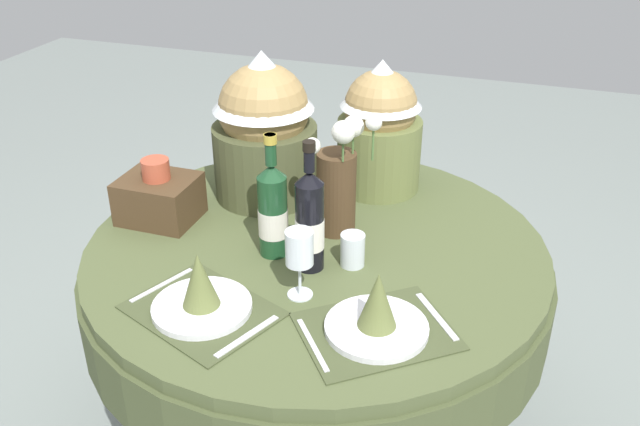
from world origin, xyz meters
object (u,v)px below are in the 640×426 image
place_setting_left (201,295)px  gift_tub_back_centre (380,122)px  place_setting_right (377,315)px  woven_basket_side_left (159,197)px  tumbler_mid (353,250)px  dining_table (316,284)px  gift_tub_back_left (264,122)px  wine_bottle_centre (310,221)px  wine_bottle_left (273,210)px  wine_glass_right (299,250)px  flower_vase (338,182)px

place_setting_left → gift_tub_back_centre: (0.23, 0.79, 0.17)m
place_setting_right → woven_basket_side_left: (-0.74, 0.31, 0.03)m
place_setting_right → woven_basket_side_left: 0.81m
tumbler_mid → dining_table: bearing=150.4°
gift_tub_back_left → wine_bottle_centre: bearing=-52.7°
dining_table → wine_bottle_left: size_ratio=3.78×
wine_bottle_left → woven_basket_side_left: wine_bottle_left is taller
wine_bottle_left → gift_tub_back_centre: size_ratio=0.83×
dining_table → wine_glass_right: (0.04, -0.25, 0.27)m
dining_table → woven_basket_side_left: (-0.48, -0.01, 0.21)m
wine_glass_right → wine_bottle_left: bearing=129.5°
place_setting_right → gift_tub_back_centre: gift_tub_back_centre is taller
tumbler_mid → place_setting_left: bearing=-132.0°
dining_table → place_setting_right: (0.26, -0.33, 0.18)m
flower_vase → wine_bottle_centre: bearing=-93.1°
flower_vase → gift_tub_back_left: gift_tub_back_left is taller
dining_table → wine_glass_right: size_ratio=7.19×
dining_table → gift_tub_back_left: bearing=136.2°
place_setting_left → woven_basket_side_left: (-0.33, 0.37, 0.03)m
dining_table → place_setting_left: 0.45m
wine_bottle_left → wine_glass_right: bearing=-50.5°
dining_table → wine_bottle_left: wine_bottle_left is taller
flower_vase → gift_tub_back_centre: 0.33m
place_setting_left → tumbler_mid: (0.28, 0.31, -0.00)m
gift_tub_back_left → tumbler_mid: bearing=-39.6°
dining_table → wine_bottle_centre: wine_bottle_centre is taller
place_setting_left → place_setting_right: size_ratio=0.96×
dining_table → place_setting_left: (-0.16, -0.38, 0.18)m
gift_tub_back_centre → wine_glass_right: bearing=-92.4°
place_setting_left → gift_tub_back_left: bearing=98.4°
wine_glass_right → gift_tub_back_left: bearing=121.0°
wine_glass_right → tumbler_mid: bearing=64.9°
flower_vase → wine_bottle_centre: 0.20m
place_setting_left → gift_tub_back_centre: size_ratio=0.99×
place_setting_left → flower_vase: (0.19, 0.47, 0.11)m
tumbler_mid → gift_tub_back_left: bearing=140.4°
dining_table → wine_bottle_centre: 0.30m
place_setting_right → tumbler_mid: size_ratio=4.71×
wine_glass_right → flower_vase: bearing=91.5°
gift_tub_back_centre → place_setting_left: bearing=-106.1°
place_setting_left → tumbler_mid: 0.42m
place_setting_right → woven_basket_side_left: size_ratio=1.98×
place_setting_left → place_setting_right: 0.42m
flower_vase → woven_basket_side_left: (-0.52, -0.10, -0.08)m
tumbler_mid → gift_tub_back_left: 0.52m
tumbler_mid → wine_bottle_left: bearing=-177.1°
place_setting_right → gift_tub_back_centre: 0.77m
flower_vase → tumbler_mid: bearing=-59.8°
place_setting_right → wine_glass_right: bearing=159.8°
dining_table → place_setting_left: size_ratio=3.17×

